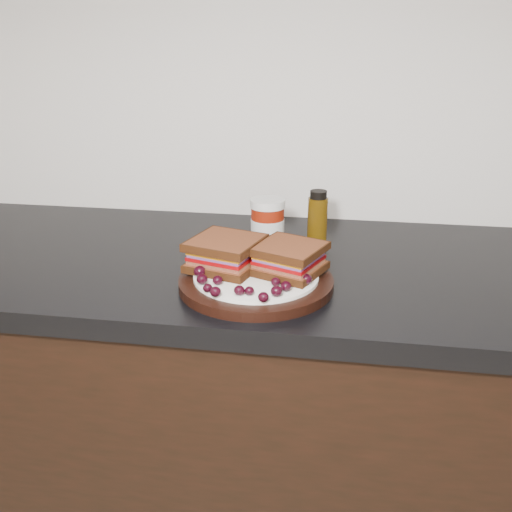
{
  "coord_description": "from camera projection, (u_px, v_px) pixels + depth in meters",
  "views": [
    {
      "loc": [
        0.14,
        0.63,
        1.33
      ],
      "look_at": [
        -0.01,
        1.57,
        0.96
      ],
      "focal_mm": 40.0,
      "sensor_mm": 36.0,
      "label": 1
    }
  ],
  "objects": [
    {
      "name": "sandwich_left",
      "position": [
        226.0,
        253.0,
        1.05
      ],
      "size": [
        0.15,
        0.15,
        0.06
      ],
      "primitive_type": null,
      "rotation": [
        0.0,
        0.0,
        -0.28
      ],
      "color": "brown",
      "rests_on": "plate"
    },
    {
      "name": "grape_2",
      "position": [
        208.0,
        288.0,
        0.96
      ],
      "size": [
        0.02,
        0.02,
        0.02
      ],
      "primitive_type": "ellipsoid",
      "color": "black",
      "rests_on": "plate"
    },
    {
      "name": "grape_8",
      "position": [
        286.0,
        286.0,
        0.96
      ],
      "size": [
        0.02,
        0.02,
        0.02
      ],
      "primitive_type": "ellipsoid",
      "color": "black",
      "rests_on": "plate"
    },
    {
      "name": "grape_19",
      "position": [
        233.0,
        258.0,
        1.08
      ],
      "size": [
        0.02,
        0.02,
        0.02
      ],
      "primitive_type": "ellipsoid",
      "color": "black",
      "rests_on": "plate"
    },
    {
      "name": "grape_1",
      "position": [
        218.0,
        280.0,
        0.98
      ],
      "size": [
        0.02,
        0.02,
        0.02
      ],
      "primitive_type": "ellipsoid",
      "color": "black",
      "rests_on": "plate"
    },
    {
      "name": "grape_7",
      "position": [
        276.0,
        291.0,
        0.94
      ],
      "size": [
        0.02,
        0.02,
        0.02
      ],
      "primitive_type": "ellipsoid",
      "color": "black",
      "rests_on": "plate"
    },
    {
      "name": "grape_14",
      "position": [
        244.0,
        256.0,
        1.09
      ],
      "size": [
        0.02,
        0.02,
        0.02
      ],
      "primitive_type": "ellipsoid",
      "color": "black",
      "rests_on": "plate"
    },
    {
      "name": "grape_4",
      "position": [
        239.0,
        290.0,
        0.94
      ],
      "size": [
        0.02,
        0.02,
        0.02
      ],
      "primitive_type": "ellipsoid",
      "color": "black",
      "rests_on": "plate"
    },
    {
      "name": "condiment_jar",
      "position": [
        268.0,
        224.0,
        1.2
      ],
      "size": [
        0.09,
        0.09,
        0.11
      ],
      "primitive_type": "cylinder",
      "rotation": [
        0.0,
        0.0,
        0.36
      ],
      "color": "maroon",
      "rests_on": "countertop"
    },
    {
      "name": "sandwich_right",
      "position": [
        289.0,
        259.0,
        1.03
      ],
      "size": [
        0.15,
        0.15,
        0.05
      ],
      "primitive_type": null,
      "rotation": [
        0.0,
        0.0,
        -0.38
      ],
      "color": "brown",
      "rests_on": "plate"
    },
    {
      "name": "grape_6",
      "position": [
        263.0,
        297.0,
        0.92
      ],
      "size": [
        0.02,
        0.02,
        0.02
      ],
      "primitive_type": "ellipsoid",
      "color": "black",
      "rests_on": "plate"
    },
    {
      "name": "plate",
      "position": [
        256.0,
        282.0,
        1.03
      ],
      "size": [
        0.28,
        0.28,
        0.02
      ],
      "primitive_type": "cylinder",
      "color": "black",
      "rests_on": "countertop"
    },
    {
      "name": "grape_21",
      "position": [
        221.0,
        270.0,
        1.02
      ],
      "size": [
        0.02,
        0.02,
        0.02
      ],
      "primitive_type": "ellipsoid",
      "color": "black",
      "rests_on": "plate"
    },
    {
      "name": "grape_9",
      "position": [
        276.0,
        282.0,
        0.98
      ],
      "size": [
        0.02,
        0.02,
        0.02
      ],
      "primitive_type": "ellipsoid",
      "color": "black",
      "rests_on": "plate"
    },
    {
      "name": "grape_13",
      "position": [
        303.0,
        262.0,
        1.06
      ],
      "size": [
        0.02,
        0.02,
        0.02
      ],
      "primitive_type": "ellipsoid",
      "color": "black",
      "rests_on": "plate"
    },
    {
      "name": "grape_0",
      "position": [
        202.0,
        279.0,
        0.99
      ],
      "size": [
        0.02,
        0.02,
        0.02
      ],
      "primitive_type": "ellipsoid",
      "color": "black",
      "rests_on": "plate"
    },
    {
      "name": "grape_11",
      "position": [
        292.0,
        275.0,
        1.0
      ],
      "size": [
        0.02,
        0.02,
        0.02
      ],
      "primitive_type": "ellipsoid",
      "color": "black",
      "rests_on": "plate"
    },
    {
      "name": "grape_12",
      "position": [
        304.0,
        271.0,
        1.02
      ],
      "size": [
        0.02,
        0.02,
        0.02
      ],
      "primitive_type": "ellipsoid",
      "color": "black",
      "rests_on": "plate"
    },
    {
      "name": "oil_bottle",
      "position": [
        318.0,
        218.0,
        1.23
      ],
      "size": [
        0.05,
        0.05,
        0.12
      ],
      "primitive_type": "cylinder",
      "rotation": [
        0.0,
        0.0,
        -0.31
      ],
      "color": "#482F07",
      "rests_on": "countertop"
    },
    {
      "name": "grape_10",
      "position": [
        306.0,
        279.0,
        0.98
      ],
      "size": [
        0.02,
        0.02,
        0.02
      ],
      "primitive_type": "ellipsoid",
      "color": "black",
      "rests_on": "plate"
    },
    {
      "name": "grape_5",
      "position": [
        249.0,
        291.0,
        0.94
      ],
      "size": [
        0.02,
        0.02,
        0.02
      ],
      "primitive_type": "ellipsoid",
      "color": "black",
      "rests_on": "plate"
    },
    {
      "name": "grape_17",
      "position": [
        216.0,
        266.0,
        1.05
      ],
      "size": [
        0.02,
        0.02,
        0.02
      ],
      "primitive_type": "ellipsoid",
      "color": "black",
      "rests_on": "plate"
    },
    {
      "name": "grape_3",
      "position": [
        216.0,
        292.0,
        0.94
      ],
      "size": [
        0.02,
        0.02,
        0.02
      ],
      "primitive_type": "ellipsoid",
      "color": "black",
      "rests_on": "plate"
    },
    {
      "name": "wall_back",
      "position": [
        293.0,
        24.0,
        1.27
      ],
      "size": [
        4.0,
        0.01,
        2.7
      ],
      "primitive_type": "cube",
      "color": "white",
      "rests_on": "ground_plane"
    },
    {
      "name": "grape_16",
      "position": [
        220.0,
        263.0,
        1.05
      ],
      "size": [
        0.02,
        0.02,
        0.02
      ],
      "primitive_type": "ellipsoid",
      "color": "black",
      "rests_on": "plate"
    },
    {
      "name": "grape_20",
      "position": [
        231.0,
        266.0,
        1.04
      ],
      "size": [
        0.02,
        0.02,
        0.02
      ],
      "primitive_type": "ellipsoid",
      "color": "black",
      "rests_on": "plate"
    },
    {
      "name": "grape_18",
      "position": [
        200.0,
        271.0,
        1.01
      ],
      "size": [
        0.02,
        0.02,
        0.02
      ],
      "primitive_type": "ellipsoid",
      "color": "black",
      "rests_on": "plate"
    },
    {
      "name": "grape_15",
      "position": [
        239.0,
        262.0,
        1.06
      ],
      "size": [
        0.02,
        0.02,
        0.02
      ],
      "primitive_type": "ellipsoid",
      "color": "black",
      "rests_on": "plate"
    },
    {
      "name": "base_cabinets",
      "position": [
        271.0,
        447.0,
        1.33
      ],
      "size": [
        3.96,
        0.58,
        0.86
      ],
      "primitive_type": "cube",
      "color": "black",
      "rests_on": "ground_plane"
    },
    {
      "name": "countertop",
      "position": [
        273.0,
        269.0,
        1.16
      ],
      "size": [
        3.98,
        0.6,
        0.04
      ],
      "primitive_type": "cube",
      "color": "black",
      "rests_on": "base_cabinets"
    }
  ]
}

